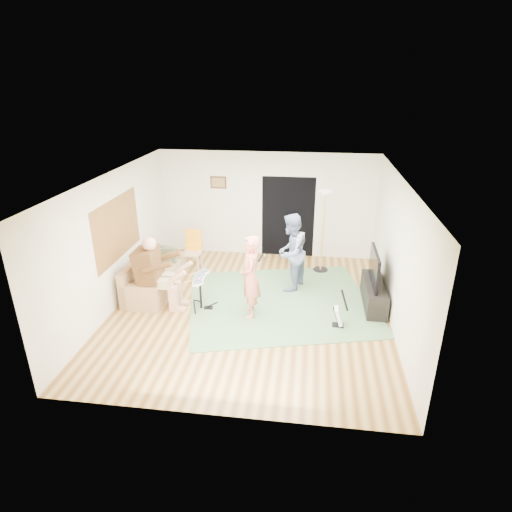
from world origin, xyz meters
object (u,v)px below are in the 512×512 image
Objects in this scene: sofa at (151,279)px; television at (374,268)px; torchiere_lamp at (324,217)px; tv_cabinet at (374,294)px; guitarist at (291,253)px; guitar_spare at (339,316)px; dining_chair at (193,256)px; singer at (250,277)px; drum_kit at (201,294)px.

sofa is 4.77m from television.
torchiere_lamp is 2.22m from tv_cabinet.
guitarist is 1.94m from tv_cabinet.
dining_chair reaches higher than guitar_spare.
sofa reaches higher than tv_cabinet.
singer is 0.83× the size of torchiere_lamp.
sofa is 3.12m from guitarist.
torchiere_lamp is at bearing 22.75° from sofa.
singer is 1.43m from guitarist.
television is at bearing 52.96° from guitar_spare.
drum_kit is 3.54m from television.
torchiere_lamp is at bearing 166.73° from guitarist.
guitarist is 1.56× the size of television.
sofa is at bearing -61.01° from guitarist.
television is (4.74, -0.04, 0.59)m from sofa.
tv_cabinet is at bearing 93.03° from guitarist.
drum_kit is 0.97× the size of guitar_spare.
guitarist is at bearing -16.68° from dining_chair.
sofa is at bearing 153.20° from drum_kit.
guitar_spare is 2.79m from torchiere_lamp.
torchiere_lamp reaches higher than guitar_spare.
dining_chair is at bearing 163.04° from television.
guitarist is 0.87× the size of torchiere_lamp.
singer is at bearing -163.76° from tv_cabinet.
tv_cabinet is (0.75, 0.92, 0.03)m from guitar_spare.
television reaches higher than drum_kit.
singer is 2.13× the size of guitar_spare.
torchiere_lamp is at bearing 97.25° from guitar_spare.
guitar_spare is 1.32m from television.
dining_chair is (0.61, 1.22, 0.09)m from sofa.
torchiere_lamp reaches higher than guitarist.
television is (-0.05, 0.00, 0.60)m from tv_cabinet.
tv_cabinet is at bearing 0.00° from television.
torchiere_lamp is at bearing 139.32° from singer.
sofa is 1.44m from drum_kit.
guitar_spare is at bearing 54.70° from guitarist.
drum_kit is 1.99m from dining_chair.
guitar_spare is at bearing -128.96° from tv_cabinet.
torchiere_lamp is 2.02× the size of dining_chair.
guitarist is (0.70, 1.25, 0.03)m from singer.
guitarist reaches higher than tv_cabinet.
guitar_spare is at bearing -13.39° from sofa.
torchiere_lamp reaches higher than tv_cabinet.
dining_chair is (-2.41, 0.73, -0.52)m from guitarist.
television is at bearing -57.51° from torchiere_lamp.
guitar_spare is at bearing 73.64° from singer.
sofa is 2.51m from singer.
singer is (2.32, -0.76, 0.57)m from sofa.
guitarist reaches higher than drum_kit.
guitarist is (1.74, 1.14, 0.54)m from drum_kit.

